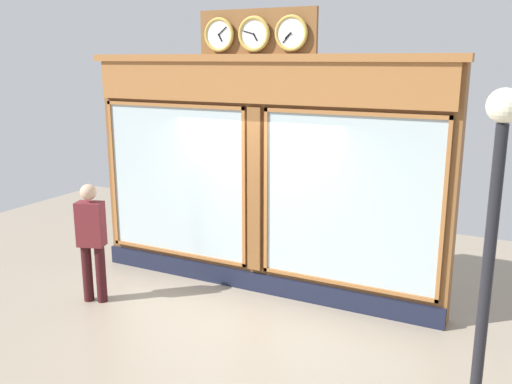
% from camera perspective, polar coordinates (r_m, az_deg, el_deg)
% --- Properties ---
extents(shop_facade, '(5.48, 0.42, 3.97)m').
position_cam_1_polar(shop_facade, '(7.93, 0.41, 1.82)').
color(shop_facade, brown).
rests_on(shop_facade, ground_plane).
extents(pedestrian, '(0.41, 0.32, 1.69)m').
position_cam_1_polar(pedestrian, '(8.00, -16.49, -4.54)').
color(pedestrian, '#3A1316').
rests_on(pedestrian, ground_plane).
extents(street_lamp, '(0.28, 0.28, 3.12)m').
position_cam_1_polar(street_lamp, '(4.93, 23.14, -2.11)').
color(street_lamp, black).
rests_on(street_lamp, ground_plane).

